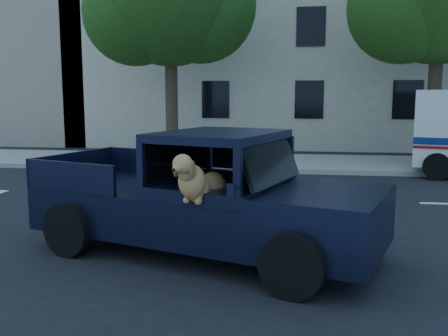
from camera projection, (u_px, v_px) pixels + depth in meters
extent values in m
plane|color=black|center=(270.00, 241.00, 8.28)|extent=(120.00, 120.00, 0.00)
cube|color=gray|center=(282.00, 163.00, 17.28)|extent=(60.00, 4.00, 0.15)
cylinder|color=#332619|center=(172.00, 101.00, 17.91)|extent=(0.44, 0.44, 4.40)
sphere|color=#18360D|center=(135.00, 14.00, 17.34)|extent=(3.60, 3.60, 3.60)
sphere|color=#18360D|center=(200.00, 6.00, 17.58)|extent=(4.00, 4.00, 4.00)
cylinder|color=#332619|center=(434.00, 101.00, 16.69)|extent=(0.44, 0.44, 4.40)
sphere|color=#18360D|center=(403.00, 8.00, 16.12)|extent=(3.60, 3.60, 3.60)
cube|color=beige|center=(352.00, 50.00, 23.38)|extent=(26.00, 6.00, 9.00)
cube|color=black|center=(205.00, 213.00, 7.59)|extent=(5.62, 3.61, 0.67)
cube|color=black|center=(326.00, 197.00, 6.69)|extent=(2.09, 2.40, 0.16)
cube|color=black|center=(219.00, 136.00, 7.30)|extent=(2.11, 2.34, 0.12)
cube|color=black|center=(271.00, 163.00, 6.99)|extent=(0.81, 1.73, 0.57)
cube|color=black|center=(217.00, 209.00, 6.96)|extent=(0.71, 0.71, 0.38)
cube|color=black|center=(231.00, 190.00, 5.90)|extent=(0.11, 0.08, 0.16)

